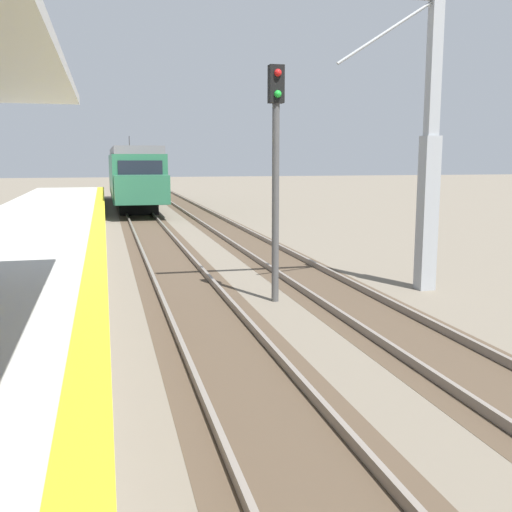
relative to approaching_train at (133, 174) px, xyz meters
name	(u,v)px	position (x,y,z in m)	size (l,w,h in m)	color
track_pair_nearest_platform	(189,291)	(0.00, -27.24, -2.13)	(2.34, 120.00, 0.16)	#4C3D2D
track_pair_middle	(322,284)	(3.40, -27.24, -2.13)	(2.34, 120.00, 0.16)	#4C3D2D
approaching_train	(133,174)	(0.00, 0.00, 0.00)	(2.93, 19.60, 4.76)	#286647
rail_signal_post	(276,159)	(1.79, -28.55, 1.02)	(0.32, 0.34, 5.20)	#4C4C4C
catenary_pylon_far_side	(419,142)	(5.44, -28.20, 1.43)	(5.00, 0.40, 7.50)	#9EA3A8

